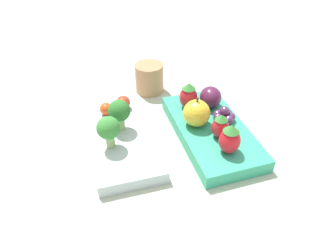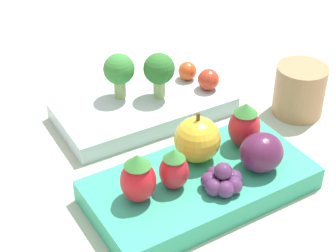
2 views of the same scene
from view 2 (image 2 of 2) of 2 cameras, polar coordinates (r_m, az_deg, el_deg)
ground_plane at (r=0.63m, az=0.28°, el=-2.41°), size 4.00×4.00×0.00m
bento_box_savoury at (r=0.68m, az=-2.48°, el=1.82°), size 0.22×0.13×0.02m
bento_box_fruit at (r=0.56m, az=3.01°, el=-6.06°), size 0.24×0.15×0.02m
broccoli_floret_0 at (r=0.66m, az=-5.00°, el=5.62°), size 0.04×0.04×0.06m
broccoli_floret_1 at (r=0.66m, az=-0.91°, el=5.68°), size 0.04×0.04×0.06m
cherry_tomato_0 at (r=0.69m, az=4.14°, el=4.73°), size 0.03×0.03×0.03m
cherry_tomato_1 at (r=0.71m, az=1.98°, el=5.61°), size 0.02×0.02×0.02m
apple at (r=0.56m, az=3.00°, el=-1.38°), size 0.05×0.05×0.06m
strawberry_0 at (r=0.59m, az=7.77°, el=0.08°), size 0.03×0.03×0.05m
strawberry_1 at (r=0.51m, az=-3.07°, el=-5.32°), size 0.03×0.03×0.05m
strawberry_2 at (r=0.53m, az=0.62°, el=-4.40°), size 0.03×0.03×0.04m
plum at (r=0.56m, az=9.47°, el=-2.66°), size 0.04×0.04×0.04m
grape_cluster at (r=0.54m, az=5.56°, el=-5.48°), size 0.04×0.04×0.03m
drinking_cup at (r=0.69m, az=13.22°, el=3.57°), size 0.06×0.06×0.06m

